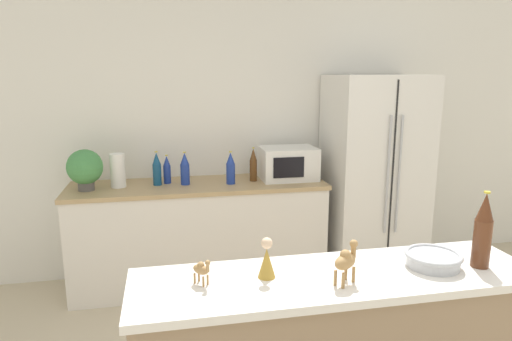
% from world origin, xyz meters
% --- Properties ---
extents(wall_back, '(8.00, 0.06, 2.55)m').
position_xyz_m(wall_back, '(0.00, 2.73, 1.27)').
color(wall_back, white).
rests_on(wall_back, ground_plane).
extents(back_counter, '(2.15, 0.63, 0.90)m').
position_xyz_m(back_counter, '(-0.45, 2.40, 0.45)').
color(back_counter, silver).
rests_on(back_counter, ground_plane).
extents(refrigerator, '(0.82, 0.70, 1.80)m').
position_xyz_m(refrigerator, '(1.12, 2.35, 0.90)').
color(refrigerator, silver).
rests_on(refrigerator, ground_plane).
extents(potted_plant, '(0.28, 0.28, 0.33)m').
position_xyz_m(potted_plant, '(-1.34, 2.35, 1.08)').
color(potted_plant, '#595451').
rests_on(potted_plant, back_counter).
extents(paper_towel_roll, '(0.12, 0.12, 0.28)m').
position_xyz_m(paper_towel_roll, '(-1.10, 2.41, 1.04)').
color(paper_towel_roll, white).
rests_on(paper_towel_roll, back_counter).
extents(microwave, '(0.48, 0.37, 0.28)m').
position_xyz_m(microwave, '(0.34, 2.42, 1.04)').
color(microwave, white).
rests_on(microwave, back_counter).
extents(back_bottle_0, '(0.06, 0.06, 0.24)m').
position_xyz_m(back_bottle_0, '(-0.70, 2.46, 1.01)').
color(back_bottle_0, navy).
rests_on(back_bottle_0, back_counter).
extents(back_bottle_1, '(0.07, 0.07, 0.28)m').
position_xyz_m(back_bottle_1, '(-0.18, 2.34, 1.03)').
color(back_bottle_1, navy).
rests_on(back_bottle_1, back_counter).
extents(back_bottle_2, '(0.07, 0.07, 0.28)m').
position_xyz_m(back_bottle_2, '(-0.79, 2.42, 1.03)').
color(back_bottle_2, navy).
rests_on(back_bottle_2, back_counter).
extents(back_bottle_3, '(0.06, 0.06, 0.29)m').
position_xyz_m(back_bottle_3, '(0.02, 2.40, 1.04)').
color(back_bottle_3, brown).
rests_on(back_bottle_3, back_counter).
extents(back_bottle_4, '(0.08, 0.08, 0.28)m').
position_xyz_m(back_bottle_4, '(-0.56, 2.39, 1.03)').
color(back_bottle_4, navy).
rests_on(back_bottle_4, back_counter).
extents(wine_bottle, '(0.08, 0.08, 0.34)m').
position_xyz_m(wine_bottle, '(0.61, 0.27, 1.14)').
color(wine_bottle, '#562D19').
rests_on(wine_bottle, bar_counter).
extents(fruit_bowl, '(0.25, 0.25, 0.06)m').
position_xyz_m(fruit_bowl, '(0.41, 0.32, 1.02)').
color(fruit_bowl, '#B7BABF').
rests_on(fruit_bowl, bar_counter).
extents(camel_figurine, '(0.13, 0.12, 0.17)m').
position_xyz_m(camel_figurine, '(-0.03, 0.24, 1.08)').
color(camel_figurine, '#A87F4C').
rests_on(camel_figurine, bar_counter).
extents(camel_figurine_second, '(0.08, 0.09, 0.11)m').
position_xyz_m(camel_figurine_second, '(-0.60, 0.35, 1.05)').
color(camel_figurine_second, '#A87F4C').
rests_on(camel_figurine_second, bar_counter).
extents(wise_man_figurine_crimson, '(0.07, 0.07, 0.17)m').
position_xyz_m(wise_man_figurine_crimson, '(-0.33, 0.36, 1.06)').
color(wise_man_figurine_crimson, '#B28933').
rests_on(wise_man_figurine_crimson, bar_counter).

